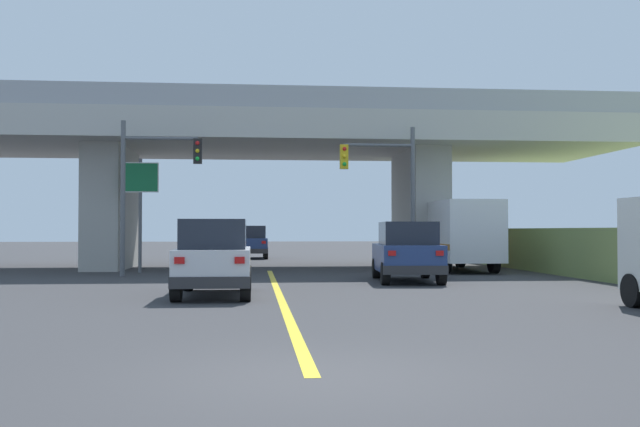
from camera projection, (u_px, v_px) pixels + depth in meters
ground at (268, 268)px, 33.52m from camera, size 160.00×160.00×0.00m
overpass_bridge at (268, 151)px, 33.65m from camera, size 32.58×9.26×7.61m
lane_divider_stripe at (279, 294)px, 19.75m from camera, size 0.20×22.64×0.01m
suv_lead at (214, 258)px, 19.10m from camera, size 1.93×4.40×2.02m
suv_crossing at (407, 252)px, 24.46m from camera, size 2.35×4.55×2.02m
box_truck at (456, 234)px, 31.20m from camera, size 2.33×7.02×2.96m
sedan_oncoming at (252, 242)px, 44.89m from camera, size 1.94×4.31×2.02m
traffic_signal_nearside at (389, 181)px, 28.69m from camera, size 3.01×0.36×5.85m
traffic_signal_farside at (149, 177)px, 27.53m from camera, size 3.05×0.36×5.92m
highway_sign at (140, 189)px, 29.75m from camera, size 1.50×0.17×4.70m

